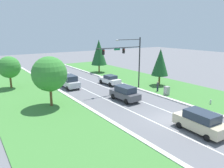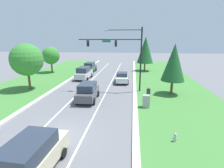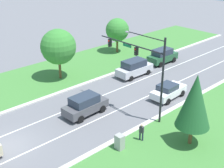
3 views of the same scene
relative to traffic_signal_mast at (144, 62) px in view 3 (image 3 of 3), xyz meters
name	(u,v)px [view 3 (image 3 of 3)]	position (x,y,z in m)	size (l,w,h in m)	color
ground_plane	(11,145)	(-3.98, -12.28, -5.62)	(160.00, 160.00, 0.00)	slate
lane_stripe_inner_left	(1,137)	(-5.78, -12.28, -5.61)	(0.14, 81.00, 0.01)	white
lane_stripe_inner_right	(21,155)	(-2.18, -12.28, -5.61)	(0.14, 81.00, 0.01)	white
traffic_signal_mast	(144,62)	(0.00, 0.00, 0.00)	(8.37, 0.41, 8.44)	black
graphite_suv	(85,105)	(-3.84, -4.20, -4.56)	(2.29, 4.73, 2.05)	#4C4C51
silver_suv	(134,68)	(-7.36, 6.74, -4.53)	(2.28, 5.14, 2.15)	silver
white_sedan	(168,91)	(-0.38, 4.83, -4.75)	(2.27, 4.61, 1.70)	white
forest_suv	(163,56)	(-7.83, 13.12, -4.53)	(2.19, 4.81, 2.13)	#235633
utility_cabinet	(120,142)	(2.78, -5.81, -4.92)	(0.70, 0.60, 1.39)	#9E9E99
pedestrian	(141,132)	(3.19, -3.57, -4.68)	(0.43, 0.32, 1.69)	#232842
conifer_near_right_tree	(195,101)	(6.35, -0.84, -1.46)	(2.90, 2.90, 6.50)	brown
oak_near_left_tree	(58,47)	(-13.13, -0.84, -1.40)	(4.38, 4.38, 6.42)	brown
oak_far_left_tree	(117,30)	(-15.72, 11.70, -2.01)	(3.59, 3.59, 5.42)	brown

